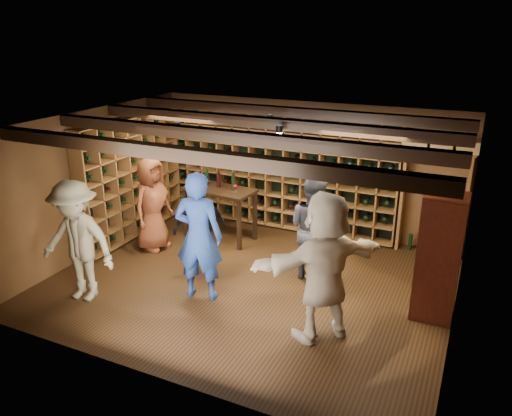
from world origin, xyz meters
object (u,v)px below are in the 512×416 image
at_px(man_blue_shirt, 199,237).
at_px(man_grey_suit, 313,228).
at_px(guest_woman_black, 200,227).
at_px(guest_red_floral, 152,204).
at_px(display_cabinet, 438,260).
at_px(tasting_table, 219,195).
at_px(guest_khaki, 77,241).
at_px(guest_beige, 324,267).

bearing_deg(man_blue_shirt, man_grey_suit, -147.71).
distance_m(man_grey_suit, guest_woman_black, 1.81).
bearing_deg(guest_red_floral, display_cabinet, -86.61).
height_order(guest_red_floral, tasting_table, guest_red_floral).
height_order(display_cabinet, man_grey_suit, display_cabinet).
bearing_deg(guest_woman_black, guest_red_floral, -65.87).
xyz_separation_m(man_grey_suit, guest_red_floral, (-2.93, -0.13, -0.01)).
bearing_deg(guest_khaki, guest_red_floral, 86.69).
height_order(guest_beige, tasting_table, guest_beige).
height_order(display_cabinet, tasting_table, display_cabinet).
height_order(display_cabinet, guest_red_floral, display_cabinet).
bearing_deg(guest_red_floral, guest_woman_black, -101.28).
distance_m(display_cabinet, guest_beige, 1.67).
bearing_deg(guest_beige, guest_woman_black, -69.04).
xyz_separation_m(guest_khaki, tasting_table, (0.77, 2.80, -0.05)).
bearing_deg(tasting_table, guest_beige, -33.50).
relative_size(man_blue_shirt, tasting_table, 1.41).
distance_m(guest_khaki, tasting_table, 2.90).
relative_size(man_blue_shirt, guest_beige, 0.98).
xyz_separation_m(display_cabinet, guest_woman_black, (-3.63, -0.14, -0.11)).
relative_size(guest_woman_black, tasting_table, 1.09).
bearing_deg(man_grey_suit, man_blue_shirt, 67.34).
height_order(man_blue_shirt, man_grey_suit, man_blue_shirt).
bearing_deg(guest_beige, guest_red_floral, -67.58).
distance_m(man_blue_shirt, guest_red_floral, 2.00).
bearing_deg(tasting_table, display_cabinet, -10.11).
relative_size(guest_beige, tasting_table, 1.44).
height_order(man_blue_shirt, tasting_table, man_blue_shirt).
distance_m(guest_khaki, guest_beige, 3.55).
bearing_deg(display_cabinet, guest_red_floral, 177.19).
distance_m(display_cabinet, man_grey_suit, 1.93).
relative_size(guest_red_floral, guest_beige, 0.85).
relative_size(guest_red_floral, guest_khaki, 0.93).
height_order(guest_red_floral, guest_beige, guest_beige).
bearing_deg(man_blue_shirt, guest_khaki, 13.86).
distance_m(man_blue_shirt, guest_khaki, 1.74).
xyz_separation_m(man_grey_suit, tasting_table, (-2.08, 0.77, 0.01)).
bearing_deg(display_cabinet, tasting_table, 164.01).
bearing_deg(tasting_table, man_grey_suit, -14.47).
bearing_deg(man_blue_shirt, tasting_table, -80.94).
bearing_deg(guest_beige, tasting_table, -86.48).
bearing_deg(man_grey_suit, display_cabinet, -168.12).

